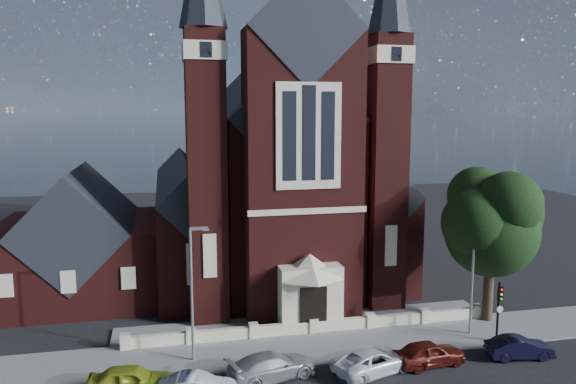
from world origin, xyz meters
The scene contains 15 objects.
ground centered at (0.00, 15.00, 0.00)m, with size 120.00×120.00×0.00m, color black.
pavement_strip centered at (0.00, 4.50, 0.00)m, with size 60.00×5.00×0.12m, color slate.
forecourt_paving centered at (0.00, 8.50, 0.00)m, with size 26.00×3.00×0.14m, color slate.
forecourt_wall centered at (0.00, 6.50, 0.00)m, with size 24.00×0.40×0.90m, color beige.
church centered at (0.00, 22.94, 8.19)m, with size 20.01×34.90×29.20m.
parish_hall centered at (-16.00, 18.00, 4.01)m, with size 12.00×12.20×10.24m.
street_tree centered at (12.60, 5.71, 6.96)m, with size 6.40×6.60×10.70m.
street_lamp_left centered at (-7.91, 4.00, 4.60)m, with size 1.16×0.22×8.09m.
street_lamp_right centered at (10.09, 4.00, 4.60)m, with size 1.16×0.22×8.09m.
traffic_signal centered at (11.00, 2.43, 2.58)m, with size 0.28×0.42×4.00m.
car_lime_van centered at (-11.37, 0.91, 0.75)m, with size 1.78×4.42×1.51m, color #92A320.
car_silver_b centered at (-3.89, 0.92, 0.73)m, with size 2.04×5.03×1.46m, color gray.
car_white_suv centered at (1.85, 0.41, 0.68)m, with size 2.26×4.90×1.36m, color white.
car_dark_red centered at (5.33, 0.52, 0.73)m, with size 1.73×4.30×1.46m, color #4D140D.
car_navy centered at (11.05, 0.22, 0.65)m, with size 1.38×3.96×1.30m, color black.
Camera 1 is at (-9.40, -27.73, 14.70)m, focal length 35.00 mm.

